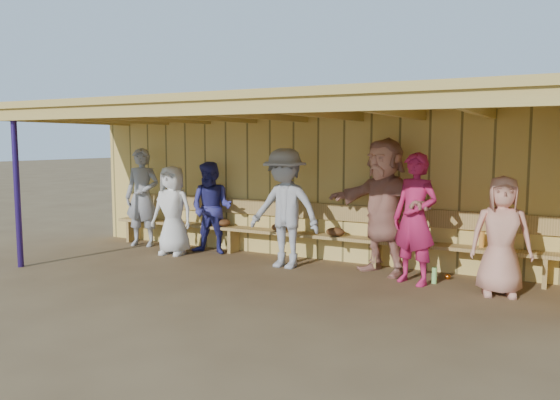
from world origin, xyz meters
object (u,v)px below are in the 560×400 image
Objects in this scene: player_e at (285,208)px; player_g at (415,219)px; player_b at (173,210)px; player_f at (384,206)px; bench at (302,227)px; player_h at (501,236)px; player_a at (142,197)px; player_c at (212,208)px.

player_e reaches higher than player_g.
player_b is 3.60m from player_f.
player_f reaches higher than player_b.
player_f reaches higher than bench.
player_h is at bearing -8.61° from player_b.
player_e is at bearing -20.20° from player_a.
player_g is at bearing -8.07° from player_b.
player_c is at bearing -155.91° from player_f.
bench is (3.11, 0.31, -0.38)m from player_a.
player_g is 1.18× the size of player_h.
player_a reaches higher than player_b.
player_b is 0.20× the size of bench.
player_h is (4.67, -0.44, -0.04)m from player_c.
player_a is at bearing 171.16° from player_c.
player_h is 3.20m from bench.
player_a is 1.06m from player_b.
player_b is at bearing -150.11° from player_f.
player_e reaches higher than player_h.
player_f is at bearing -14.14° from player_a.
bench is at bearing -167.71° from player_f.
player_b is at bearing -34.29° from player_a.
player_a is 3.14m from player_e.
player_c is 1.05× the size of player_h.
player_e is 0.74m from bench.
player_h is 0.20× the size of bench.
player_h is at bearing -18.21° from player_a.
player_a is 6.23m from player_h.
player_e reaches higher than player_b.
player_a is at bearing 163.01° from player_h.
player_e is 3.10m from player_h.
player_g is 0.23× the size of bench.
player_g is at bearing 164.18° from player_h.
player_h reaches higher than bench.
player_g is at bearing -18.97° from bench.
player_g is 2.16m from bench.
player_b is at bearing -155.40° from player_c.
player_f is at bearing 152.05° from player_h.
player_a reaches higher than bench.
player_e reaches higher than player_c.
player_b is at bearing -162.47° from bench.
bench is at bearing -8.53° from player_a.
player_h is (6.21, -0.44, -0.15)m from player_a.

